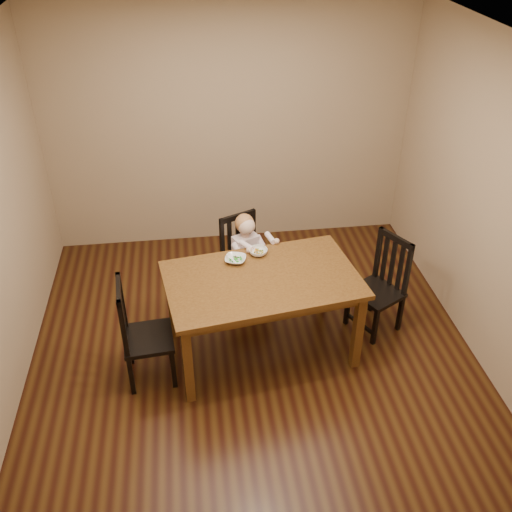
{
  "coord_description": "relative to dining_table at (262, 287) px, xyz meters",
  "views": [
    {
      "loc": [
        -0.47,
        -3.91,
        3.64
      ],
      "look_at": [
        0.07,
        0.25,
        0.84
      ],
      "focal_mm": 40.0,
      "sensor_mm": 36.0,
      "label": 1
    }
  ],
  "objects": [
    {
      "name": "room",
      "position": [
        -0.08,
        0.05,
        0.63
      ],
      "size": [
        4.01,
        4.01,
        2.71
      ],
      "color": "#40250D",
      "rests_on": "ground"
    },
    {
      "name": "fork",
      "position": [
        -0.24,
        0.25,
        0.14
      ],
      "size": [
        0.09,
        0.11,
        0.05
      ],
      "rotation": [
        0.0,
        0.0,
        0.69
      ],
      "color": "silver",
      "rests_on": "bowl_peas"
    },
    {
      "name": "chair_left",
      "position": [
        -1.04,
        -0.2,
        -0.25
      ],
      "size": [
        0.44,
        0.46,
        0.99
      ],
      "rotation": [
        0.0,
        0.0,
        -1.48
      ],
      "color": "black",
      "rests_on": "room"
    },
    {
      "name": "chair_child",
      "position": [
        -0.07,
        0.77,
        -0.27
      ],
      "size": [
        0.53,
        0.52,
        0.94
      ],
      "rotation": [
        0.0,
        0.0,
        3.56
      ],
      "color": "black",
      "rests_on": "room"
    },
    {
      "name": "bowl_veg",
      "position": [
        0.01,
        0.36,
        0.12
      ],
      "size": [
        0.21,
        0.21,
        0.05
      ],
      "primitive_type": "imported",
      "rotation": [
        0.0,
        0.0,
        0.27
      ],
      "color": "white",
      "rests_on": "dining_table"
    },
    {
      "name": "dining_table",
      "position": [
        0.0,
        0.0,
        0.0
      ],
      "size": [
        1.75,
        1.2,
        0.81
      ],
      "rotation": [
        0.0,
        0.0,
        0.15
      ],
      "color": "#462810",
      "rests_on": "room"
    },
    {
      "name": "bowl_peas",
      "position": [
        -0.2,
        0.27,
        0.12
      ],
      "size": [
        0.23,
        0.23,
        0.04
      ],
      "primitive_type": "imported",
      "rotation": [
        0.0,
        0.0,
        -0.3
      ],
      "color": "white",
      "rests_on": "dining_table"
    },
    {
      "name": "toddler",
      "position": [
        -0.05,
        0.73,
        -0.12
      ],
      "size": [
        0.45,
        0.49,
        0.54
      ],
      "primitive_type": null,
      "rotation": [
        0.0,
        0.0,
        3.56
      ],
      "color": "white",
      "rests_on": "chair_child"
    },
    {
      "name": "chair_right",
      "position": [
        1.15,
        0.21,
        -0.26
      ],
      "size": [
        0.55,
        0.56,
        0.97
      ],
      "rotation": [
        0.0,
        0.0,
        2.08
      ],
      "color": "black",
      "rests_on": "room"
    }
  ]
}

